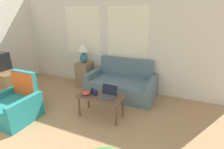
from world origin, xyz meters
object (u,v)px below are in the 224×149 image
(couch, at_px, (122,85))
(coffee_table, at_px, (101,99))
(laptop, at_px, (108,94))
(snack_bowl, at_px, (86,93))
(cup_yellow, at_px, (92,90))
(cup_navy, at_px, (95,93))
(armchair, at_px, (16,106))
(table_lamp, at_px, (83,51))

(couch, relative_size, coffee_table, 1.85)
(laptop, height_order, snack_bowl, laptop)
(couch, distance_m, cup_yellow, 1.10)
(couch, bearing_deg, cup_yellow, -103.97)
(coffee_table, bearing_deg, cup_navy, -178.37)
(armchair, relative_size, cup_yellow, 8.96)
(laptop, distance_m, cup_navy, 0.27)
(couch, distance_m, armchair, 2.43)
(table_lamp, relative_size, cup_yellow, 5.44)
(cup_navy, bearing_deg, cup_yellow, 144.99)
(cup_navy, xyz_separation_m, cup_yellow, (-0.10, 0.07, -0.00))
(table_lamp, height_order, cup_navy, table_lamp)
(laptop, xyz_separation_m, snack_bowl, (-0.44, -0.11, -0.01))
(cup_navy, relative_size, cup_yellow, 1.01)
(coffee_table, bearing_deg, snack_bowl, -167.19)
(coffee_table, bearing_deg, laptop, 17.34)
(laptop, bearing_deg, couch, 95.87)
(couch, distance_m, coffee_table, 1.12)
(couch, height_order, armchair, armchair)
(armchair, relative_size, table_lamp, 1.65)
(laptop, xyz_separation_m, cup_yellow, (-0.37, 0.02, 0.00))
(armchair, height_order, snack_bowl, armchair)
(table_lamp, height_order, coffee_table, table_lamp)
(couch, relative_size, armchair, 1.84)
(coffee_table, relative_size, cup_navy, 8.80)
(armchair, distance_m, table_lamp, 2.18)
(couch, distance_m, cup_navy, 1.15)
(couch, relative_size, snack_bowl, 9.85)
(table_lamp, relative_size, cup_navy, 5.37)
(armchair, height_order, coffee_table, armchair)
(cup_navy, distance_m, cup_yellow, 0.12)
(couch, bearing_deg, armchair, -129.60)
(table_lamp, xyz_separation_m, snack_bowl, (0.89, -1.32, -0.53))
(cup_yellow, bearing_deg, snack_bowl, -117.73)
(couch, relative_size, cup_navy, 16.30)
(table_lamp, bearing_deg, laptop, -42.33)
(table_lamp, distance_m, snack_bowl, 1.68)
(armchair, distance_m, cup_navy, 1.60)
(cup_yellow, bearing_deg, coffee_table, -16.52)
(couch, relative_size, table_lamp, 3.03)
(table_lamp, xyz_separation_m, laptop, (1.33, -1.21, -0.52))
(couch, height_order, cup_navy, couch)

